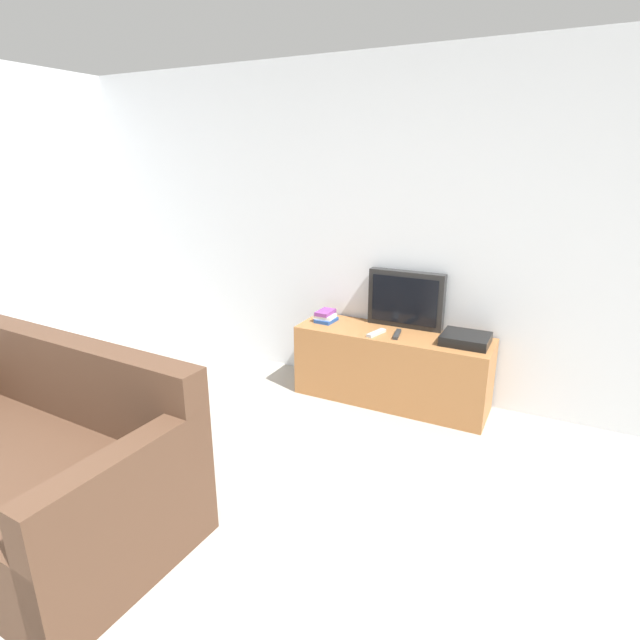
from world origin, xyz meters
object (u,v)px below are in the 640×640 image
at_px(television, 406,299).
at_px(tv_stand, 391,367).
at_px(couch, 27,467).
at_px(book_stack, 326,316).
at_px(remote_on_stand, 397,334).
at_px(remote_secondary, 376,333).
at_px(set_top_box, 466,339).

bearing_deg(television, tv_stand, -99.70).
bearing_deg(couch, book_stack, 75.30).
bearing_deg(couch, television, 63.56).
distance_m(book_stack, remote_on_stand, 0.64).
bearing_deg(television, remote_secondary, -115.18).
relative_size(remote_secondary, set_top_box, 0.60).
height_order(tv_stand, remote_secondary, remote_secondary).
height_order(book_stack, remote_secondary, book_stack).
bearing_deg(couch, tv_stand, 62.16).
bearing_deg(couch, remote_secondary, 63.06).
distance_m(television, book_stack, 0.67).
xyz_separation_m(couch, book_stack, (0.68, 2.18, 0.31)).
bearing_deg(tv_stand, couch, -120.40).
distance_m(remote_on_stand, set_top_box, 0.50).
xyz_separation_m(television, set_top_box, (0.51, -0.17, -0.19)).
bearing_deg(book_stack, remote_on_stand, -6.59).
relative_size(remote_on_stand, remote_secondary, 0.99).
xyz_separation_m(television, couch, (-1.30, -2.34, -0.49)).
height_order(couch, book_stack, couch).
height_order(tv_stand, remote_on_stand, remote_on_stand).
xyz_separation_m(couch, set_top_box, (1.81, 2.17, 0.31)).
distance_m(tv_stand, television, 0.54).
distance_m(remote_on_stand, remote_secondary, 0.16).
relative_size(couch, book_stack, 9.34).
bearing_deg(remote_secondary, television, 64.82).
height_order(couch, set_top_box, couch).
bearing_deg(television, remote_on_stand, -85.46).
relative_size(remote_on_stand, set_top_box, 0.60).
bearing_deg(set_top_box, couch, -129.84).
bearing_deg(book_stack, couch, -107.27).
xyz_separation_m(book_stack, remote_secondary, (0.49, -0.12, -0.03)).
relative_size(tv_stand, television, 2.50).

